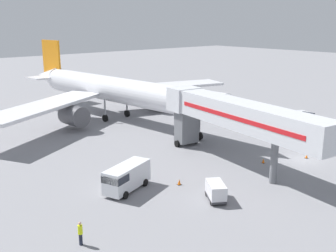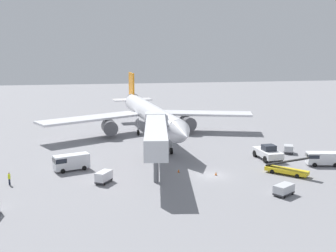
# 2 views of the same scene
# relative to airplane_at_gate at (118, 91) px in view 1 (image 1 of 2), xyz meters

# --- Properties ---
(ground_plane) EXTENTS (300.00, 300.00, 0.00)m
(ground_plane) POSITION_rel_airplane_at_gate_xyz_m (5.16, -29.09, -4.52)
(ground_plane) COLOR gray
(airplane_at_gate) EXTENTS (45.31, 48.52, 11.69)m
(airplane_at_gate) POSITION_rel_airplane_at_gate_xyz_m (0.00, 0.00, 0.00)
(airplane_at_gate) COLOR silver
(airplane_at_gate) RESTS_ON ground
(jet_bridge) EXTENTS (6.41, 22.77, 7.19)m
(jet_bridge) POSITION_rel_airplane_at_gate_xyz_m (-2.18, -24.47, 0.93)
(jet_bridge) COLOR silver
(jet_bridge) RESTS_ON ground
(pushback_tug) EXTENTS (3.36, 6.06, 2.46)m
(pushback_tug) POSITION_rel_airplane_at_gate_xyz_m (16.53, -22.22, -3.37)
(pushback_tug) COLOR white
(pushback_tug) RESTS_ON ground
(service_van_rear_right) EXTENTS (5.51, 3.49, 2.39)m
(service_van_rear_right) POSITION_rel_airplane_at_gate_xyz_m (-14.79, -23.08, -3.16)
(service_van_rear_right) COLOR silver
(service_van_rear_right) RESTS_ON ground
(baggage_cart_mid_left) EXTENTS (2.12, 2.42, 1.40)m
(baggage_cart_mid_left) POSITION_rel_airplane_at_gate_xyz_m (21.65, -19.01, -3.74)
(baggage_cart_mid_left) COLOR #38383D
(baggage_cart_mid_left) RESTS_ON ground
(baggage_cart_outer_right) EXTENTS (2.53, 2.89, 1.59)m
(baggage_cart_outer_right) POSITION_rel_airplane_at_gate_xyz_m (-10.09, -29.81, -3.64)
(baggage_cart_outer_right) COLOR #38383D
(baggage_cart_outer_right) RESTS_ON ground
(ground_crew_worker_foreground) EXTENTS (0.45, 0.45, 1.75)m
(ground_crew_worker_foreground) POSITION_rel_airplane_at_gate_xyz_m (-22.49, -28.55, -3.59)
(ground_crew_worker_foreground) COLOR #1E2333
(ground_crew_worker_foreground) RESTS_ON ground
(safety_cone_alpha) EXTENTS (0.33, 0.33, 0.50)m
(safety_cone_alpha) POSITION_rel_airplane_at_gate_xyz_m (5.81, -29.12, -4.27)
(safety_cone_alpha) COLOR black
(safety_cone_alpha) RESTS_ON ground
(safety_cone_bravo) EXTENTS (0.33, 0.33, 0.51)m
(safety_cone_bravo) POSITION_rel_airplane_at_gate_xyz_m (0.80, -26.87, -4.27)
(safety_cone_bravo) COLOR black
(safety_cone_bravo) RESTS_ON ground
(safety_cone_charlie) EXTENTS (0.35, 0.35, 0.55)m
(safety_cone_charlie) POSITION_rel_airplane_at_gate_xyz_m (-10.21, -25.27, -4.25)
(safety_cone_charlie) COLOR black
(safety_cone_charlie) RESTS_ON ground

